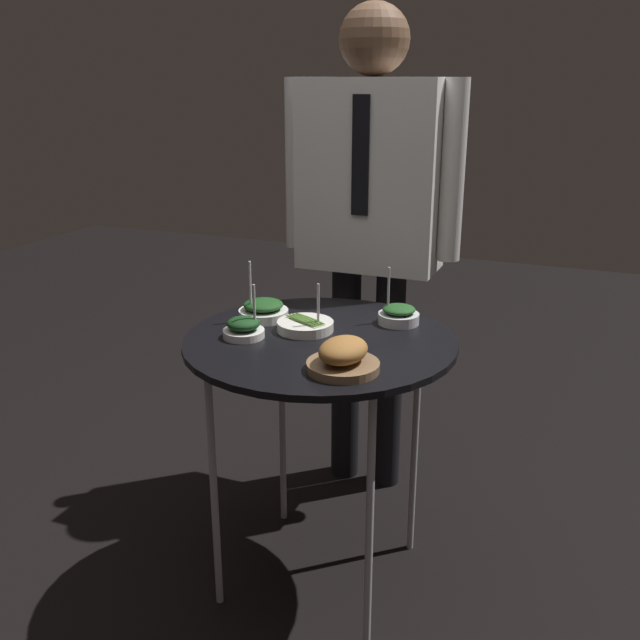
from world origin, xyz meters
TOP-DOWN VIEW (x-y plane):
  - ground_plane at (0.00, 0.00)m, footprint 8.00×8.00m
  - serving_cart at (0.00, 0.00)m, footprint 0.72×0.72m
  - bowl_asparagus_center at (-0.06, 0.04)m, footprint 0.15×0.15m
  - bowl_spinach_front_left at (0.16, 0.19)m, footprint 0.11×0.11m
  - bowl_spinach_far_rim at (-0.21, 0.09)m, footprint 0.14×0.14m
  - bowl_spinach_back_left at (-0.19, -0.07)m, footprint 0.11×0.11m
  - bowl_roast_near_rim at (0.13, -0.18)m, footprint 0.17×0.17m
  - waiter_figure at (-0.05, 0.56)m, footprint 0.59×0.22m

SIDE VIEW (x-z plane):
  - ground_plane at x=0.00m, z-range 0.00..0.00m
  - serving_cart at x=0.00m, z-range 0.32..1.06m
  - bowl_asparagus_center at x=-0.06m, z-range 0.69..0.83m
  - bowl_spinach_front_left at x=0.16m, z-range 0.69..0.85m
  - bowl_spinach_far_rim at x=-0.21m, z-range 0.68..0.85m
  - bowl_spinach_back_left at x=-0.19m, z-range 0.70..0.84m
  - bowl_roast_near_rim at x=0.13m, z-range 0.74..0.82m
  - waiter_figure at x=-0.05m, z-range 0.21..1.82m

